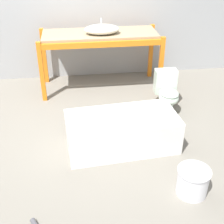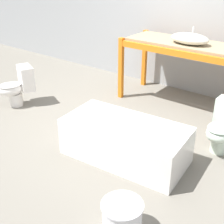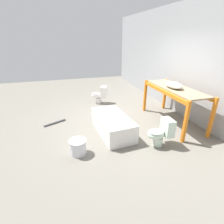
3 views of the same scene
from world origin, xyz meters
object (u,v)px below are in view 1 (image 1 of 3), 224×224
Objects in this scene: sink_basin at (102,29)px; toilet_far at (167,91)px; bathtub_main at (122,129)px; bucket_white at (193,181)px.

sink_basin is 0.92× the size of toilet_far.
bathtub_main is 4.10× the size of bucket_white.
toilet_far is at bearing 40.77° from bathtub_main.
bucket_white is at bearing -94.69° from toilet_far.
sink_basin is at bearing 87.92° from bathtub_main.
sink_basin is 1.91m from bathtub_main.
toilet_far is (0.93, -0.85, -0.77)m from sink_basin.
bathtub_main is at bearing -132.55° from toilet_far.
sink_basin is 1.59× the size of bucket_white.
bathtub_main is at bearing -87.32° from sink_basin.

